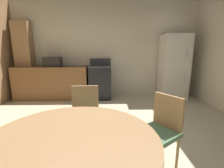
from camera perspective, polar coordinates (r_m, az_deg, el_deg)
ground_plane at (r=2.35m, az=-3.19°, el=-23.91°), size 14.00×14.00×0.00m
wall_back at (r=4.89m, az=-2.29°, el=11.98°), size 5.57×0.12×2.70m
kitchen_counter at (r=4.85m, az=-20.22°, el=0.49°), size 1.98×0.60×0.90m
pantry_column at (r=5.23m, az=-28.18°, el=7.27°), size 0.44×0.36×2.10m
oven_range at (r=4.59m, az=-4.17°, el=0.82°), size 0.60×0.60×1.10m
refrigerator at (r=4.82m, az=20.77°, el=5.57°), size 0.68×0.68×1.76m
microwave at (r=4.75m, az=-20.09°, el=7.36°), size 0.44×0.32×0.26m
dining_table at (r=1.35m, az=-14.13°, el=-23.57°), size 1.30×1.30×0.76m
chair_north at (r=2.35m, az=-9.49°, el=-10.03°), size 0.42×0.42×0.87m
chair_northeast at (r=2.01m, az=16.91°, el=-14.46°), size 0.56×0.56×0.87m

